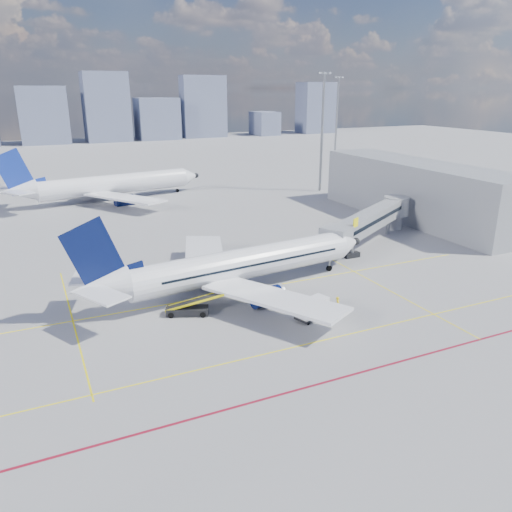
{
  "coord_description": "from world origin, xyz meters",
  "views": [
    {
      "loc": [
        -22.34,
        -40.79,
        22.13
      ],
      "look_at": [
        0.28,
        8.05,
        4.0
      ],
      "focal_mm": 35.0,
      "sensor_mm": 36.0,
      "label": 1
    }
  ],
  "objects_px": {
    "belt_loader": "(189,309)",
    "second_aircraft": "(107,185)",
    "ramp_worker": "(338,305)",
    "baggage_tug": "(317,309)",
    "cargo_dolly": "(313,308)",
    "main_aircraft": "(233,266)"
  },
  "relations": [
    {
      "from": "belt_loader",
      "to": "second_aircraft",
      "type": "bearing_deg",
      "value": 110.95
    },
    {
      "from": "second_aircraft",
      "to": "ramp_worker",
      "type": "distance_m",
      "value": 67.32
    },
    {
      "from": "second_aircraft",
      "to": "belt_loader",
      "type": "height_order",
      "value": "second_aircraft"
    },
    {
      "from": "baggage_tug",
      "to": "cargo_dolly",
      "type": "height_order",
      "value": "cargo_dolly"
    },
    {
      "from": "main_aircraft",
      "to": "ramp_worker",
      "type": "xyz_separation_m",
      "value": [
        7.63,
        -9.61,
        -2.29
      ]
    },
    {
      "from": "baggage_tug",
      "to": "belt_loader",
      "type": "xyz_separation_m",
      "value": [
        -11.87,
        5.68,
        -0.06
      ]
    },
    {
      "from": "belt_loader",
      "to": "ramp_worker",
      "type": "height_order",
      "value": "belt_loader"
    },
    {
      "from": "baggage_tug",
      "to": "belt_loader",
      "type": "distance_m",
      "value": 13.16
    },
    {
      "from": "cargo_dolly",
      "to": "belt_loader",
      "type": "xyz_separation_m",
      "value": [
        -11.09,
        6.05,
        -0.47
      ]
    },
    {
      "from": "second_aircraft",
      "to": "cargo_dolly",
      "type": "bearing_deg",
      "value": -91.22
    },
    {
      "from": "cargo_dolly",
      "to": "ramp_worker",
      "type": "distance_m",
      "value": 2.96
    },
    {
      "from": "main_aircraft",
      "to": "belt_loader",
      "type": "relative_size",
      "value": 5.98
    },
    {
      "from": "second_aircraft",
      "to": "baggage_tug",
      "type": "xyz_separation_m",
      "value": [
        10.31,
        -65.64,
        -2.51
      ]
    },
    {
      "from": "main_aircraft",
      "to": "belt_loader",
      "type": "distance_m",
      "value": 7.73
    },
    {
      "from": "baggage_tug",
      "to": "belt_loader",
      "type": "height_order",
      "value": "belt_loader"
    },
    {
      "from": "main_aircraft",
      "to": "second_aircraft",
      "type": "bearing_deg",
      "value": 88.9
    },
    {
      "from": "main_aircraft",
      "to": "belt_loader",
      "type": "height_order",
      "value": "main_aircraft"
    },
    {
      "from": "baggage_tug",
      "to": "belt_loader",
      "type": "relative_size",
      "value": 0.39
    },
    {
      "from": "main_aircraft",
      "to": "belt_loader",
      "type": "xyz_separation_m",
      "value": [
        -6.41,
        -3.46,
        -2.58
      ]
    },
    {
      "from": "main_aircraft",
      "to": "cargo_dolly",
      "type": "distance_m",
      "value": 10.81
    },
    {
      "from": "belt_loader",
      "to": "baggage_tug",
      "type": "bearing_deg",
      "value": -3.13
    },
    {
      "from": "second_aircraft",
      "to": "belt_loader",
      "type": "bearing_deg",
      "value": -100.93
    }
  ]
}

